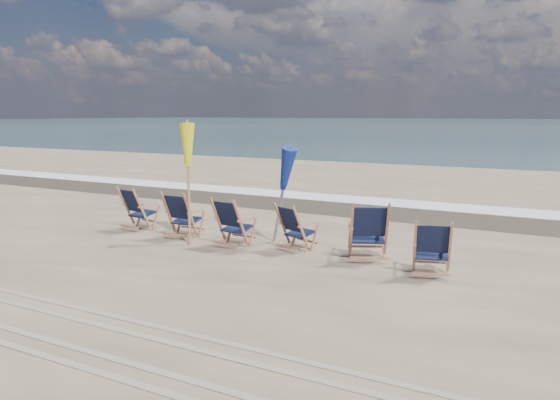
% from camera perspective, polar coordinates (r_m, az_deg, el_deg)
% --- Properties ---
extents(ocean, '(400.00, 400.00, 0.00)m').
position_cam_1_polar(ocean, '(135.17, 26.41, 7.07)').
color(ocean, '#3D6166').
rests_on(ocean, ground).
extents(surf_foam, '(200.00, 1.40, 0.01)m').
position_cam_1_polar(surf_foam, '(16.35, 10.20, -0.13)').
color(surf_foam, silver).
rests_on(surf_foam, ground).
extents(wet_sand_strip, '(200.00, 2.60, 0.00)m').
position_cam_1_polar(wet_sand_strip, '(14.95, 8.40, -0.94)').
color(wet_sand_strip, '#42362A').
rests_on(wet_sand_strip, ground).
extents(tire_tracks, '(80.00, 1.30, 0.01)m').
position_cam_1_polar(tire_tracks, '(7.04, -20.22, -12.96)').
color(tire_tracks, gray).
rests_on(tire_tracks, ground).
extents(beach_chair_0, '(0.75, 0.82, 1.00)m').
position_cam_1_polar(beach_chair_0, '(12.25, -14.30, -0.98)').
color(beach_chair_0, black).
rests_on(beach_chair_0, ground).
extents(beach_chair_1, '(0.66, 0.74, 1.00)m').
position_cam_1_polar(beach_chair_1, '(11.27, -9.38, -1.67)').
color(beach_chair_1, black).
rests_on(beach_chair_1, ground).
extents(beach_chair_2, '(0.70, 0.77, 0.99)m').
position_cam_1_polar(beach_chair_2, '(10.38, -4.18, -2.52)').
color(beach_chair_2, black).
rests_on(beach_chair_2, ground).
extents(beach_chair_3, '(0.78, 0.82, 0.92)m').
position_cam_1_polar(beach_chair_3, '(10.07, 2.18, -3.09)').
color(beach_chair_3, black).
rests_on(beach_chair_3, ground).
extents(beach_chair_4, '(0.96, 1.00, 1.09)m').
position_cam_1_polar(beach_chair_4, '(9.63, 11.10, -3.30)').
color(beach_chair_4, black).
rests_on(beach_chair_4, ground).
extents(beach_chair_5, '(0.76, 0.82, 0.95)m').
position_cam_1_polar(beach_chair_5, '(8.94, 17.32, -4.97)').
color(beach_chair_5, black).
rests_on(beach_chair_5, ground).
extents(umbrella_yellow, '(0.30, 0.30, 2.38)m').
position_cam_1_polar(umbrella_yellow, '(10.86, -9.63, 5.04)').
color(umbrella_yellow, '#A86B4B').
rests_on(umbrella_yellow, ground).
extents(umbrella_blue, '(0.30, 0.30, 2.03)m').
position_cam_1_polar(umbrella_blue, '(10.58, 0.09, 3.30)').
color(umbrella_blue, '#A5A5AD').
rests_on(umbrella_blue, ground).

